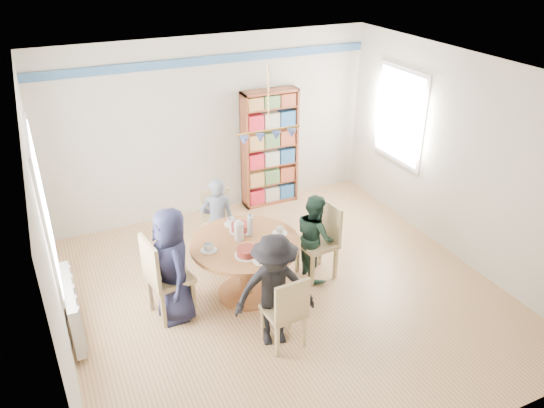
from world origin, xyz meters
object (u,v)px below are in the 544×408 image
chair_left (162,274)px  person_left (173,266)px  person_far (218,221)px  dining_table (246,256)px  person_right (315,236)px  bookshelf (270,149)px  chair_near (287,310)px  person_near (274,291)px  chair_far (218,220)px  radiator (73,308)px  chair_right (323,237)px

chair_left → person_left: (0.12, -0.06, 0.12)m
person_far → dining_table: bearing=103.0°
person_right → bookshelf: size_ratio=0.61×
chair_near → person_near: bearing=118.9°
chair_near → chair_far: bearing=90.5°
radiator → chair_left: size_ratio=0.97×
chair_near → chair_right: bearing=46.1°
person_far → chair_right: bearing=152.8°
person_far → chair_far: bearing=-99.4°
chair_right → person_right: bearing=174.5°
person_left → person_right: size_ratio=1.21×
person_near → radiator: bearing=166.9°
person_right → dining_table: bearing=96.9°
radiator → person_right: person_right is taller
chair_right → chair_near: chair_right is taller
radiator → person_right: bearing=-1.6°
radiator → chair_far: bearing=25.2°
chair_right → radiator: bearing=178.3°
chair_left → person_near: (0.96, -0.91, 0.09)m
chair_left → bookshelf: (2.29, 2.14, 0.35)m
person_near → person_left: bearing=149.1°
dining_table → chair_near: bearing=-87.6°
chair_near → dining_table: bearing=92.4°
dining_table → chair_far: size_ratio=1.43×
chair_near → bookshelf: (1.25, 3.19, 0.42)m
person_right → person_near: 1.35m
person_left → dining_table: bearing=88.2°
chair_left → person_far: size_ratio=0.86×
chair_near → person_left: person_left is taller
person_left → bookshelf: (2.17, 2.19, 0.23)m
chair_left → person_right: (1.95, 0.02, 0.00)m
person_far → person_near: (0.01, -1.76, 0.05)m
chair_right → person_left: (-1.94, -0.06, 0.15)m
chair_left → person_near: person_near is taller
chair_far → bookshelf: size_ratio=0.49×
chair_right → bookshelf: 2.18m
radiator → person_near: (1.94, -1.00, 0.30)m
dining_table → bookshelf: bookshelf is taller
dining_table → person_left: size_ratio=0.94×
chair_right → person_right: size_ratio=0.86×
person_left → person_far: person_left is taller
bookshelf → person_left: bearing=-134.8°
dining_table → chair_right: 1.06m
dining_table → person_left: bearing=-177.6°
chair_far → bookshelf: bookshelf is taller
chair_left → person_near: size_ratio=0.79×
chair_left → dining_table: bearing=-1.1°
chair_far → person_left: 1.44m
chair_left → chair_far: (1.02, 1.04, -0.07)m
person_left → person_right: person_left is taller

